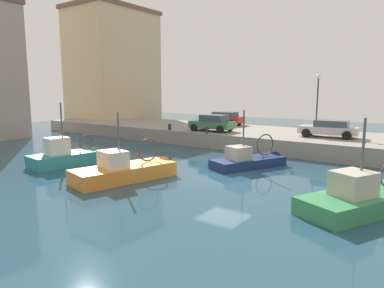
# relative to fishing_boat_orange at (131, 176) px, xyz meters

# --- Properties ---
(water_surface) EXTENTS (80.00, 80.00, 0.00)m
(water_surface) POSITION_rel_fishing_boat_orange_xyz_m (3.67, -3.67, -0.11)
(water_surface) COLOR navy
(water_surface) RESTS_ON ground
(quay_wall) EXTENTS (9.00, 56.00, 1.20)m
(quay_wall) POSITION_rel_fishing_boat_orange_xyz_m (15.17, -3.67, 0.49)
(quay_wall) COLOR gray
(quay_wall) RESTS_ON ground
(fishing_boat_orange) EXTENTS (6.58, 3.39, 4.55)m
(fishing_boat_orange) POSITION_rel_fishing_boat_orange_xyz_m (0.00, 0.00, 0.00)
(fishing_boat_orange) COLOR orange
(fishing_boat_orange) RESTS_ON ground
(fishing_boat_navy) EXTENTS (5.77, 3.76, 4.32)m
(fishing_boat_navy) POSITION_rel_fishing_boat_orange_xyz_m (6.63, -4.02, 0.01)
(fishing_boat_navy) COLOR navy
(fishing_boat_navy) RESTS_ON ground
(fishing_boat_teal) EXTENTS (5.65, 2.70, 4.86)m
(fishing_boat_teal) POSITION_rel_fishing_boat_orange_xyz_m (0.45, 5.72, 0.02)
(fishing_boat_teal) COLOR teal
(fishing_boat_teal) RESTS_ON ground
(fishing_boat_green) EXTENTS (6.62, 4.53, 4.62)m
(fishing_boat_green) POSITION_rel_fishing_boat_orange_xyz_m (2.20, -11.30, 0.02)
(fishing_boat_green) COLOR #388951
(fishing_boat_green) RESTS_ON ground
(parked_car_red) EXTENTS (2.31, 4.20, 1.34)m
(parked_car_red) POSITION_rel_fishing_boat_orange_xyz_m (18.02, 4.88, 1.78)
(parked_car_red) COLOR red
(parked_car_red) RESTS_ON quay_wall
(parked_car_green) EXTENTS (2.20, 3.90, 1.43)m
(parked_car_green) POSITION_rel_fishing_boat_orange_xyz_m (12.56, 2.77, 1.81)
(parked_car_green) COLOR #387547
(parked_car_green) RESTS_ON quay_wall
(parked_car_silver) EXTENTS (2.16, 4.32, 1.30)m
(parked_car_silver) POSITION_rel_fishing_boat_orange_xyz_m (14.38, -6.51, 1.76)
(parked_car_silver) COLOR #B7B7BC
(parked_car_silver) RESTS_ON quay_wall
(mooring_bollard_mid) EXTENTS (0.28, 0.28, 0.55)m
(mooring_bollard_mid) POSITION_rel_fishing_boat_orange_xyz_m (11.02, 2.33, 1.36)
(mooring_bollard_mid) COLOR #2D2D33
(mooring_bollard_mid) RESTS_ON quay_wall
(mooring_bollard_north) EXTENTS (0.28, 0.28, 0.55)m
(mooring_bollard_north) POSITION_rel_fishing_boat_orange_xyz_m (11.02, 6.33, 1.36)
(mooring_bollard_north) COLOR #2D2D33
(mooring_bollard_north) RESTS_ON quay_wall
(quay_streetlamp) EXTENTS (0.36, 0.36, 4.83)m
(quay_streetlamp) POSITION_rel_fishing_boat_orange_xyz_m (16.67, -4.86, 4.34)
(quay_streetlamp) COLOR #38383D
(quay_streetlamp) RESTS_ON quay_wall
(waterfront_building_central) EXTENTS (10.78, 7.96, 15.14)m
(waterfront_building_central) POSITION_rel_fishing_boat_orange_xyz_m (19.11, 22.52, 7.48)
(waterfront_building_central) COLOR #D1B284
(waterfront_building_central) RESTS_ON ground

